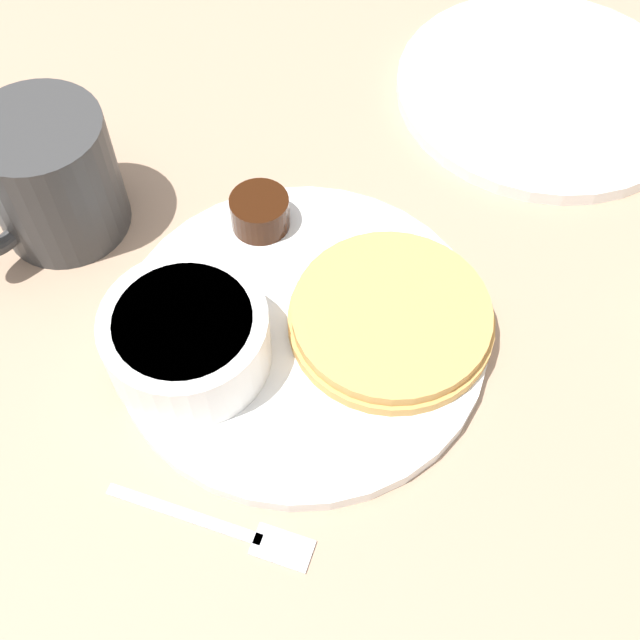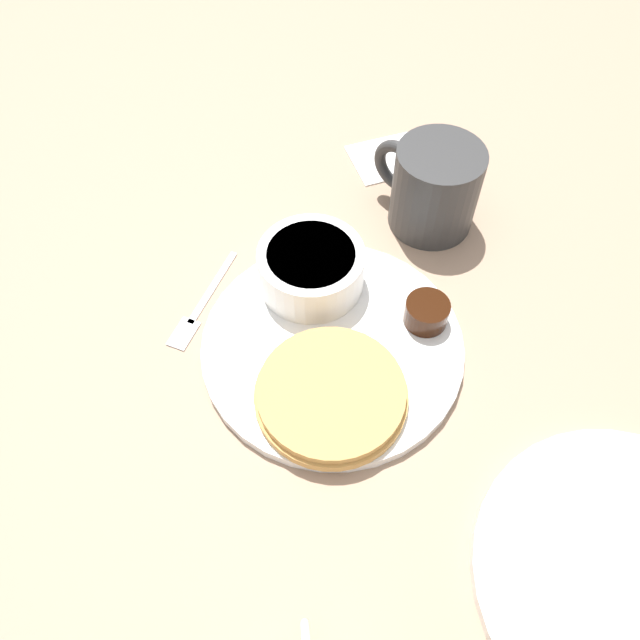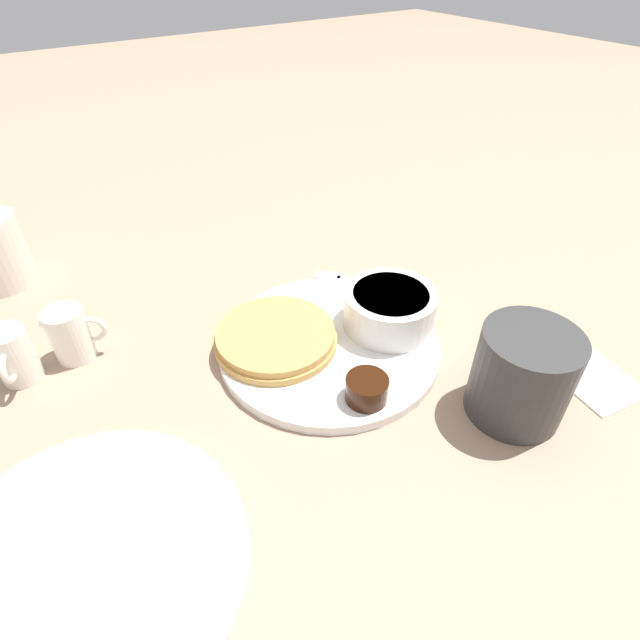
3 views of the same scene
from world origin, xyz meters
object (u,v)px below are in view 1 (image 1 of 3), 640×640
bowl (187,337)px  fork (233,530)px  plate (301,330)px  coffee_mug (49,179)px

bowl → fork: bearing=-14.9°
plate → bowl: bowl is taller
plate → coffee_mug: coffee_mug is taller
bowl → coffee_mug: coffee_mug is taller
bowl → coffee_mug: size_ratio=0.85×
coffee_mug → fork: coffee_mug is taller
fork → plate: bearing=133.1°
coffee_mug → fork: 0.28m
plate → coffee_mug: 0.21m
coffee_mug → fork: size_ratio=1.15×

